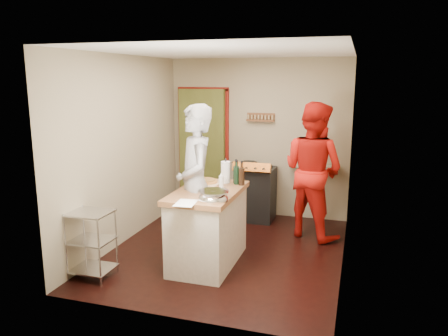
{
  "coord_description": "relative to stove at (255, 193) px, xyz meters",
  "views": [
    {
      "loc": [
        1.61,
        -5.29,
        2.3
      ],
      "look_at": [
        -0.04,
        0.0,
        1.14
      ],
      "focal_mm": 35.0,
      "sensor_mm": 36.0,
      "label": 1
    }
  ],
  "objects": [
    {
      "name": "left_wall",
      "position": [
        -1.55,
        -1.42,
        0.85
      ],
      "size": [
        0.04,
        3.5,
        2.6
      ],
      "primitive_type": "cube",
      "color": "gray",
      "rests_on": "ground"
    },
    {
      "name": "right_wall",
      "position": [
        1.45,
        -1.42,
        0.85
      ],
      "size": [
        0.04,
        3.5,
        2.6
      ],
      "primitive_type": "cube",
      "color": "gray",
      "rests_on": "ground"
    },
    {
      "name": "stove",
      "position": [
        0.0,
        0.0,
        0.0
      ],
      "size": [
        0.6,
        0.63,
        1.0
      ],
      "color": "black",
      "rests_on": "ground"
    },
    {
      "name": "person_red",
      "position": [
        0.95,
        -0.47,
        0.53
      ],
      "size": [
        1.19,
        1.11,
        1.96
      ],
      "primitive_type": "imported",
      "rotation": [
        0.0,
        0.0,
        2.63
      ],
      "color": "#B7130C",
      "rests_on": "ground"
    },
    {
      "name": "island",
      "position": [
        -0.16,
        -1.86,
        0.05
      ],
      "size": [
        0.75,
        1.38,
        1.25
      ],
      "color": "beige",
      "rests_on": "ground"
    },
    {
      "name": "back_wall",
      "position": [
        -0.69,
        0.36,
        0.68
      ],
      "size": [
        3.0,
        0.44,
        2.6
      ],
      "color": "gray",
      "rests_on": "ground"
    },
    {
      "name": "floor",
      "position": [
        -0.05,
        -1.42,
        -0.45
      ],
      "size": [
        3.5,
        3.5,
        0.0
      ],
      "primitive_type": "plane",
      "color": "black",
      "rests_on": "ground"
    },
    {
      "name": "wire_shelving",
      "position": [
        -1.33,
        -2.62,
        -0.01
      ],
      "size": [
        0.48,
        0.4,
        0.8
      ],
      "color": "silver",
      "rests_on": "ground"
    },
    {
      "name": "person_stripe",
      "position": [
        -0.33,
        -1.85,
        0.54
      ],
      "size": [
        0.78,
        0.87,
        1.98
      ],
      "primitive_type": "imported",
      "rotation": [
        0.0,
        0.0,
        -1.02
      ],
      "color": "silver",
      "rests_on": "ground"
    },
    {
      "name": "ceiling",
      "position": [
        -0.05,
        -1.42,
        2.16
      ],
      "size": [
        3.0,
        3.5,
        0.02
      ],
      "primitive_type": "cube",
      "color": "white",
      "rests_on": "back_wall"
    }
  ]
}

